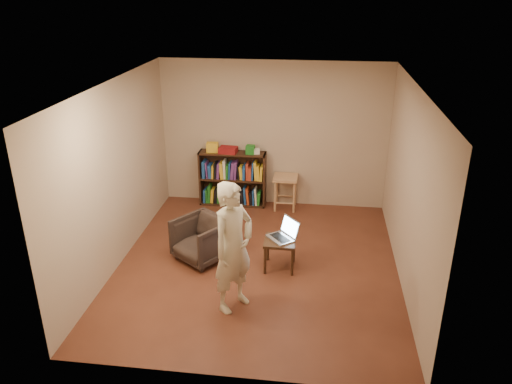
# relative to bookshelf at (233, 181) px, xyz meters

# --- Properties ---
(floor) EXTENTS (4.50, 4.50, 0.00)m
(floor) POSITION_rel_bookshelf_xyz_m (0.72, -2.09, -0.44)
(floor) COLOR #4F2619
(floor) RESTS_ON ground
(ceiling) EXTENTS (4.50, 4.50, 0.00)m
(ceiling) POSITION_rel_bookshelf_xyz_m (0.72, -2.09, 2.16)
(ceiling) COLOR white
(ceiling) RESTS_ON wall_back
(wall_back) EXTENTS (4.00, 0.00, 4.00)m
(wall_back) POSITION_rel_bookshelf_xyz_m (0.72, 0.16, 0.86)
(wall_back) COLOR tan
(wall_back) RESTS_ON floor
(wall_left) EXTENTS (0.00, 4.50, 4.50)m
(wall_left) POSITION_rel_bookshelf_xyz_m (-1.28, -2.09, 0.86)
(wall_left) COLOR tan
(wall_left) RESTS_ON floor
(wall_right) EXTENTS (0.00, 4.50, 4.50)m
(wall_right) POSITION_rel_bookshelf_xyz_m (2.72, -2.09, 0.86)
(wall_right) COLOR tan
(wall_right) RESTS_ON floor
(bookshelf) EXTENTS (1.20, 0.30, 1.00)m
(bookshelf) POSITION_rel_bookshelf_xyz_m (0.00, 0.00, 0.00)
(bookshelf) COLOR black
(bookshelf) RESTS_ON floor
(box_yellow) EXTENTS (0.22, 0.17, 0.17)m
(box_yellow) POSITION_rel_bookshelf_xyz_m (-0.35, -0.02, 0.64)
(box_yellow) COLOR yellow
(box_yellow) RESTS_ON bookshelf
(red_cloth) EXTENTS (0.33, 0.26, 0.10)m
(red_cloth) POSITION_rel_bookshelf_xyz_m (-0.07, -0.04, 0.61)
(red_cloth) COLOR maroon
(red_cloth) RESTS_ON bookshelf
(box_green) EXTENTS (0.16, 0.16, 0.15)m
(box_green) POSITION_rel_bookshelf_xyz_m (0.33, -0.04, 0.63)
(box_green) COLOR #1E7021
(box_green) RESTS_ON bookshelf
(box_white) EXTENTS (0.13, 0.13, 0.09)m
(box_white) POSITION_rel_bookshelf_xyz_m (0.44, -0.02, 0.61)
(box_white) COLOR white
(box_white) RESTS_ON bookshelf
(stool) EXTENTS (0.42, 0.42, 0.61)m
(stool) POSITION_rel_bookshelf_xyz_m (0.96, -0.08, 0.06)
(stool) COLOR #A87452
(stool) RESTS_ON floor
(armchair) EXTENTS (0.97, 0.98, 0.64)m
(armchair) POSITION_rel_bookshelf_xyz_m (-0.12, -2.02, -0.12)
(armchair) COLOR #302820
(armchair) RESTS_ON floor
(side_table) EXTENTS (0.44, 0.44, 0.45)m
(side_table) POSITION_rel_bookshelf_xyz_m (1.04, -2.13, -0.07)
(side_table) COLOR black
(side_table) RESTS_ON floor
(laptop) EXTENTS (0.51, 0.51, 0.28)m
(laptop) POSITION_rel_bookshelf_xyz_m (1.09, -2.06, 0.07)
(laptop) COLOR silver
(laptop) RESTS_ON side_table
(person) EXTENTS (0.68, 0.73, 1.68)m
(person) POSITION_rel_bookshelf_xyz_m (0.55, -3.11, 0.40)
(person) COLOR beige
(person) RESTS_ON floor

